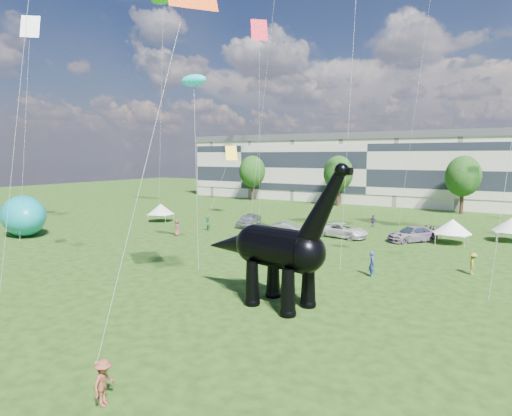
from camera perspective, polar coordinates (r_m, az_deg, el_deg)
The scene contains 15 objects.
ground at distance 26.01m, azimuth -7.35°, elevation -13.03°, with size 220.00×220.00×0.00m, color #16330C.
terrace_row at distance 84.28m, azimuth 15.66°, elevation 4.77°, with size 78.00×11.00×12.00m, color beige.
tree_far_left at distance 85.13m, azimuth -0.51°, elevation 5.24°, with size 5.20×5.20×9.44m.
tree_mid_left at distance 77.01m, azimuth 10.92°, elevation 4.93°, with size 5.20×5.20×9.44m.
tree_mid_right at distance 72.31m, azimuth 25.92°, elevation 4.24°, with size 5.20×5.20×9.44m.
dinosaur_sculpture at distance 25.53m, azimuth 2.42°, elevation -5.55°, with size 10.86×3.74×8.84m.
car_silver at distance 54.03m, azimuth -0.97°, elevation -1.58°, with size 1.96×4.87×1.66m, color silver.
car_grey at distance 46.69m, azimuth 4.18°, elevation -2.99°, with size 1.70×4.89×1.61m, color gray.
car_white at distance 47.67m, azimuth 11.44°, elevation -2.93°, with size 2.61×5.67×1.57m, color silver.
car_dark at distance 47.29m, azimuth 20.12°, elevation -3.30°, with size 2.19×5.40×1.57m, color #595960.
gazebo_near at distance 47.52m, azimuth 24.74°, elevation -2.25°, with size 3.72×3.72×2.53m.
gazebo_far at distance 51.51m, azimuth 30.98°, elevation -1.90°, with size 3.90×3.90×2.58m.
gazebo_left at distance 59.12m, azimuth -12.58°, elevation -0.16°, with size 4.37×4.37×2.42m.
inflatable_teal at distance 54.01m, azimuth -28.60°, elevation -0.92°, with size 7.20×4.50×4.50m, color #0C8C93.
visitors at distance 36.60m, azimuth 9.14°, elevation -5.72°, with size 35.88×44.14×1.89m.
Camera 1 is at (15.54, -18.87, 8.87)m, focal length 30.00 mm.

